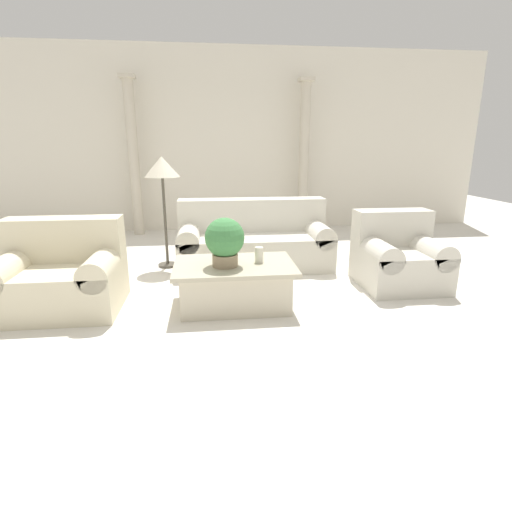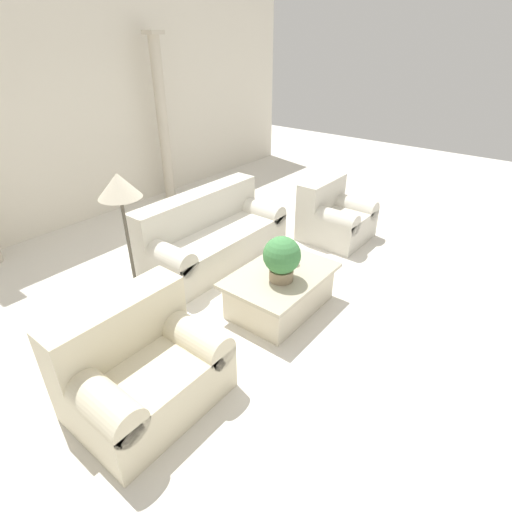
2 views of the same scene
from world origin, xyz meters
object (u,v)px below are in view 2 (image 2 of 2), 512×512
at_px(potted_plant, 282,257).
at_px(floor_lamp, 120,192).
at_px(coffee_table, 280,290).
at_px(armchair, 334,215).
at_px(sofa_long, 211,235).
at_px(loveseat, 141,366).

distance_m(potted_plant, floor_lamp, 1.73).
distance_m(coffee_table, potted_plant, 0.48).
bearing_deg(floor_lamp, armchair, -20.83).
distance_m(sofa_long, armchair, 1.80).
distance_m(coffee_table, armchair, 1.93).
distance_m(potted_plant, armchair, 2.06).
relative_size(loveseat, floor_lamp, 0.80).
bearing_deg(floor_lamp, potted_plant, -64.76).
bearing_deg(sofa_long, floor_lamp, 175.07).
xyz_separation_m(sofa_long, coffee_table, (-0.34, -1.33, -0.12)).
bearing_deg(floor_lamp, loveseat, -124.20).
distance_m(sofa_long, floor_lamp, 1.44).
relative_size(sofa_long, loveseat, 1.74).
relative_size(coffee_table, armchair, 1.34).
xyz_separation_m(sofa_long, potted_plant, (-0.43, -1.39, 0.34)).
xyz_separation_m(loveseat, armchair, (3.55, 0.27, -0.01)).
distance_m(coffee_table, floor_lamp, 1.91).
distance_m(loveseat, armchair, 3.56).
bearing_deg(coffee_table, sofa_long, 75.65).
height_order(coffee_table, floor_lamp, floor_lamp).
distance_m(sofa_long, potted_plant, 1.50).
xyz_separation_m(coffee_table, floor_lamp, (-0.79, 1.42, 1.00)).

